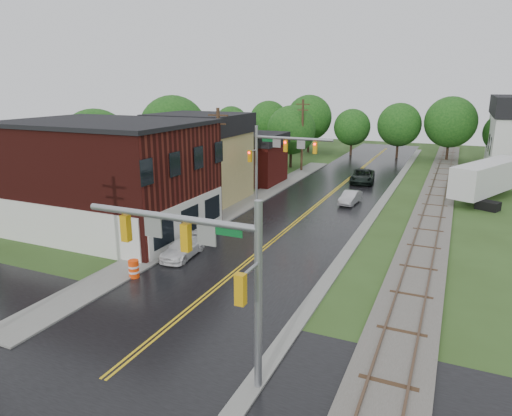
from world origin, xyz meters
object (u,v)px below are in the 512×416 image
Objects in this scene: traffic_signal_far at (278,151)px; tree_left_c at (238,136)px; brick_building at (108,176)px; semi_trailer at (489,177)px; sedan_silver at (350,198)px; suv_dark at (362,176)px; pickup_white at (183,248)px; traffic_signal_near at (204,254)px; tree_left_e at (292,131)px; tree_left_a at (97,147)px; tree_left_b at (174,131)px; utility_pole_c at (302,134)px; utility_pole_b at (219,160)px; construction_barrel at (134,269)px.

traffic_signal_far is 0.96× the size of tree_left_c.
brick_building reaches higher than tree_left_c.
tree_left_c reaches higher than semi_trailer.
sedan_silver is at bearing 44.63° from brick_building.
suv_dark is 1.35× the size of pickup_white.
tree_left_e is (-12.32, 43.90, -0.16)m from traffic_signal_near.
tree_left_a reaches higher than tree_left_e.
tree_left_b is at bearing -122.74° from tree_left_e.
utility_pole_c is at bearing 128.64° from sedan_silver.
traffic_signal_near is 43.24m from utility_pole_c.
brick_building is 1.25× the size of semi_trailer.
traffic_signal_near is at bearing -62.81° from utility_pole_b.
traffic_signal_far is at bearing 56.32° from utility_pole_b.
utility_pole_b is 1.10× the size of tree_left_e.
tree_left_a is at bearing -156.03° from semi_trailer.
utility_pole_c is at bearing 90.21° from pickup_white.
tree_left_b is (2.00, 10.00, 0.60)m from tree_left_a.
utility_pole_b is 1.65× the size of suv_dark.
utility_pole_b is 1.18× the size of tree_left_c.
tree_left_c is (-10.38, 12.90, -0.46)m from traffic_signal_far.
utility_pole_c is (-3.33, 17.00, -0.25)m from traffic_signal_far.
sedan_silver is (9.50, -14.01, -4.11)m from utility_pole_c.
pickup_white is (-7.69, 10.16, -4.38)m from traffic_signal_near.
utility_pole_c is 17.42m from sedan_silver.
sedan_silver is at bearing 70.55° from construction_barrel.
brick_building is at bearing -127.14° from suv_dark.
tree_left_e is (3.64, 30.90, 0.66)m from brick_building.
traffic_signal_far is 6.84× the size of construction_barrel.
utility_pole_b is at bearing -85.10° from tree_left_e.
construction_barrel is (-6.85, -31.65, -0.22)m from suv_dark.
traffic_signal_far is at bearing 17.30° from tree_left_a.
semi_trailer is at bearing 29.54° from traffic_signal_far.
tree_left_c is at bearing 174.38° from semi_trailer.
semi_trailer is at bearing -20.70° from tree_left_e.
suv_dark is (5.32, 12.84, -4.21)m from traffic_signal_far.
traffic_signal_near is 0.76× the size of tree_left_b.
pickup_white is at bearing -31.91° from tree_left_a.
tree_left_e is at bearing 83.29° from brick_building.
utility_pole_b is 2.44× the size of sedan_silver.
utility_pole_c reaches higher than brick_building.
traffic_signal_far is at bearing 85.35° from construction_barrel.
construction_barrel is (3.85, -37.71, -4.28)m from tree_left_e.
utility_pole_b is at bearing -123.02° from suv_dark.
construction_barrel is (12.85, -23.71, -5.18)m from tree_left_b.
pickup_white is at bearing -106.70° from sedan_silver.
semi_trailer is at bearing 39.46° from brick_building.
suv_dark is (8.65, -4.16, -3.96)m from utility_pole_c.
utility_pole_b is 19.24m from tree_left_c.
tree_left_e reaches higher than semi_trailer.
tree_left_b is at bearing 78.69° from tree_left_a.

